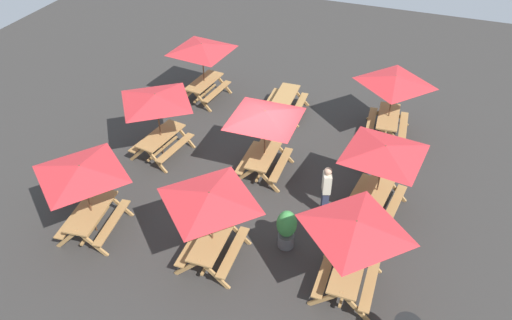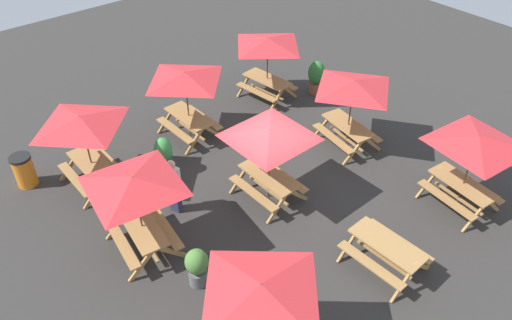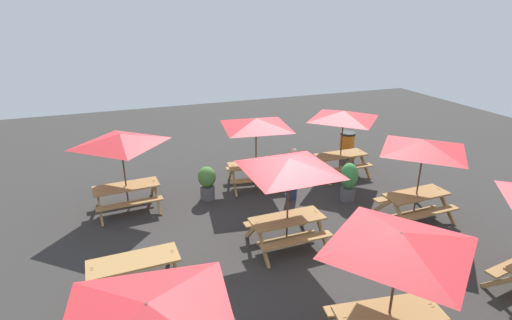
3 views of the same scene
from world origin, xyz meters
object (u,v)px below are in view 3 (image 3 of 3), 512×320
(picnic_table_2, at_px, (399,250))
(picnic_table_5, at_px, (343,120))
(picnic_table_4, at_px, (423,151))
(potted_plant_0, at_px, (349,180))
(picnic_table_8, at_px, (289,171))
(picnic_table_3, at_px, (134,268))
(picnic_table_1, at_px, (256,128))
(trash_bin_orange, at_px, (347,144))
(potted_plant_1, at_px, (207,182))
(person_standing, at_px, (292,173))
(picnic_table_7, at_px, (121,145))

(picnic_table_2, bearing_deg, picnic_table_5, -107.02)
(picnic_table_4, bearing_deg, potted_plant_0, -57.30)
(picnic_table_5, relative_size, picnic_table_8, 0.83)
(picnic_table_3, distance_m, potted_plant_0, 6.72)
(picnic_table_2, bearing_deg, picnic_table_1, -83.46)
(picnic_table_1, relative_size, trash_bin_orange, 2.86)
(picnic_table_1, xyz_separation_m, potted_plant_0, (-2.24, 1.97, -1.34))
(picnic_table_4, xyz_separation_m, potted_plant_1, (5.08, -3.19, -1.42))
(picnic_table_5, xyz_separation_m, person_standing, (2.41, 1.19, -1.10))
(picnic_table_1, xyz_separation_m, trash_bin_orange, (-4.31, -1.36, -1.49))
(picnic_table_1, xyz_separation_m, picnic_table_5, (-3.07, 0.14, 0.00))
(picnic_table_3, relative_size, picnic_table_8, 0.66)
(potted_plant_0, xyz_separation_m, potted_plant_1, (3.97, -1.57, -0.08))
(picnic_table_3, height_order, person_standing, person_standing)
(person_standing, bearing_deg, picnic_table_1, -83.25)
(potted_plant_0, bearing_deg, trash_bin_orange, -121.78)
(picnic_table_7, relative_size, picnic_table_8, 0.83)
(picnic_table_2, height_order, picnic_table_7, same)
(picnic_table_1, bearing_deg, picnic_table_2, 95.65)
(trash_bin_orange, bearing_deg, picnic_table_8, 45.73)
(picnic_table_1, distance_m, picnic_table_3, 5.98)
(picnic_table_4, height_order, trash_bin_orange, picnic_table_4)
(picnic_table_2, xyz_separation_m, potted_plant_1, (1.49, -6.69, -1.42))
(picnic_table_4, relative_size, potted_plant_0, 1.94)
(picnic_table_8, bearing_deg, picnic_table_2, 93.44)
(picnic_table_2, relative_size, potted_plant_1, 2.23)
(picnic_table_1, xyz_separation_m, picnic_table_4, (-3.35, 3.58, 0.00))
(picnic_table_4, bearing_deg, picnic_table_3, 2.06)
(picnic_table_2, height_order, picnic_table_4, same)
(picnic_table_4, xyz_separation_m, trash_bin_orange, (-0.95, -4.94, -1.49))
(trash_bin_orange, height_order, potted_plant_0, potted_plant_0)
(picnic_table_1, bearing_deg, person_standing, 124.20)
(picnic_table_3, relative_size, trash_bin_orange, 1.89)
(potted_plant_1, distance_m, person_standing, 2.59)
(picnic_table_4, relative_size, picnic_table_8, 0.83)
(picnic_table_4, distance_m, picnic_table_5, 3.45)
(trash_bin_orange, bearing_deg, potted_plant_0, 58.22)
(picnic_table_8, xyz_separation_m, potted_plant_0, (-2.76, -1.62, -1.34))
(picnic_table_2, height_order, picnic_table_8, same)
(picnic_table_7, height_order, trash_bin_orange, picnic_table_7)
(picnic_table_5, distance_m, potted_plant_1, 5.01)
(picnic_table_8, bearing_deg, potted_plant_1, -70.27)
(trash_bin_orange, bearing_deg, picnic_table_7, 11.27)
(picnic_table_3, bearing_deg, person_standing, -152.44)
(picnic_table_2, bearing_deg, picnic_table_3, -29.17)
(picnic_table_4, bearing_deg, picnic_table_2, 42.54)
(picnic_table_5, bearing_deg, person_standing, 25.78)
(picnic_table_4, relative_size, person_standing, 1.40)
(picnic_table_1, xyz_separation_m, picnic_table_8, (0.52, 3.58, 0.00))
(picnic_table_8, xyz_separation_m, potted_plant_1, (1.21, -3.19, -1.42))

